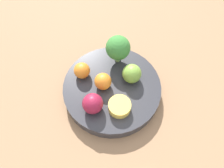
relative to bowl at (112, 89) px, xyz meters
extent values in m
plane|color=gray|center=(0.00, 0.00, -0.04)|extent=(6.00, 6.00, 0.00)
cube|color=#936D4C|center=(0.00, 0.00, -0.03)|extent=(1.20, 1.20, 0.02)
cylinder|color=#2D2D33|center=(0.00, 0.00, 0.00)|extent=(0.25, 0.25, 0.03)
cylinder|color=#8CB76B|center=(0.06, -0.06, 0.03)|extent=(0.02, 0.02, 0.03)
sphere|color=#387A33|center=(0.06, -0.06, 0.07)|extent=(0.06, 0.06, 0.06)
sphere|color=maroon|center=(-0.03, 0.07, 0.04)|extent=(0.05, 0.05, 0.05)
sphere|color=olive|center=(-0.01, -0.05, 0.04)|extent=(0.05, 0.05, 0.05)
sphere|color=orange|center=(0.01, 0.02, 0.04)|extent=(0.04, 0.04, 0.04)
sphere|color=orange|center=(0.07, 0.05, 0.04)|extent=(0.04, 0.04, 0.04)
cylinder|color=#F4CC4C|center=(-0.06, 0.02, 0.03)|extent=(0.05, 0.05, 0.02)
camera|label=1|loc=(-0.23, 0.14, 0.49)|focal=35.00mm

